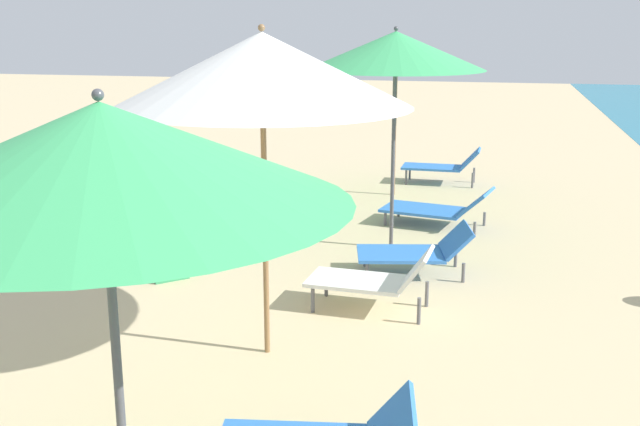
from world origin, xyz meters
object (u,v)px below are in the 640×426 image
at_px(umbrella_fourth, 262,70).
at_px(lounger_fifth_shoreside, 439,208).
at_px(lounger_fourth_shoreside, 374,278).
at_px(umbrella_farthest, 397,54).
at_px(lounger_fifth_inland, 417,250).
at_px(umbrella_third, 102,154).
at_px(cooler_box, 168,266).
at_px(umbrella_fifth, 396,51).
at_px(lounger_farthest_shoreside, 443,165).

bearing_deg(umbrella_fourth, lounger_fifth_shoreside, 75.57).
distance_m(umbrella_fourth, lounger_fourth_shoreside, 2.64).
bearing_deg(lounger_fifth_shoreside, umbrella_farthest, -52.45).
bearing_deg(umbrella_fourth, lounger_fifth_inland, 65.86).
bearing_deg(umbrella_third, cooler_box, 111.02).
relative_size(umbrella_fourth, umbrella_farthest, 1.09).
relative_size(umbrella_farthest, cooler_box, 5.22).
bearing_deg(umbrella_fifth, umbrella_fourth, -101.00).
relative_size(umbrella_third, lounger_fifth_inland, 1.84).
xyz_separation_m(umbrella_third, lounger_fourth_shoreside, (0.75, 4.08, -1.97)).
bearing_deg(lounger_farthest_shoreside, umbrella_farthest, 56.54).
height_order(lounger_fifth_inland, umbrella_farthest, umbrella_farthest).
distance_m(umbrella_fourth, lounger_fifth_shoreside, 5.38).
bearing_deg(lounger_fifth_shoreside, umbrella_third, 93.27).
relative_size(umbrella_fifth, lounger_fifth_inland, 2.00).
bearing_deg(lounger_farthest_shoreside, lounger_fourth_shoreside, 89.11).
xyz_separation_m(umbrella_fourth, lounger_fifth_shoreside, (1.22, 4.73, -2.27)).
xyz_separation_m(lounger_fourth_shoreside, cooler_box, (-2.50, 0.47, -0.19)).
distance_m(umbrella_fifth, lounger_fifth_shoreside, 2.65).
bearing_deg(umbrella_fifth, lounger_fifth_inland, -66.95).
xyz_separation_m(umbrella_third, lounger_farthest_shoreside, (1.05, 10.56, -1.97)).
xyz_separation_m(lounger_fifth_shoreside, umbrella_farthest, (-0.90, 1.90, 2.11)).
bearing_deg(lounger_fifth_shoreside, umbrella_fourth, 87.70).
xyz_separation_m(umbrella_third, umbrella_farthest, (0.28, 9.47, 0.07)).
relative_size(lounger_fifth_shoreside, umbrella_farthest, 0.62).
xyz_separation_m(umbrella_fifth, lounger_fifth_inland, (0.43, -1.02, -2.27)).
distance_m(umbrella_fourth, cooler_box, 3.40).
relative_size(umbrella_fourth, umbrella_fifth, 1.02).
distance_m(umbrella_third, cooler_box, 5.33).
relative_size(lounger_fourth_shoreside, cooler_box, 2.54).
bearing_deg(cooler_box, umbrella_fifth, 36.82).
bearing_deg(lounger_fifth_inland, lounger_fifth_shoreside, -104.30).
bearing_deg(lounger_fourth_shoreside, lounger_fifth_inland, -100.37).
distance_m(lounger_fourth_shoreside, lounger_fifth_shoreside, 3.52).
bearing_deg(lounger_farthest_shoreside, umbrella_third, 86.04).
xyz_separation_m(lounger_fifth_inland, umbrella_farthest, (-0.80, 4.15, 2.09)).
bearing_deg(umbrella_fourth, umbrella_third, -89.24).
xyz_separation_m(umbrella_fifth, cooler_box, (-2.39, -1.79, -2.41)).
height_order(umbrella_fourth, lounger_farthest_shoreside, umbrella_fourth).
xyz_separation_m(lounger_fourth_shoreside, lounger_farthest_shoreside, (0.29, 6.49, -0.00)).
xyz_separation_m(lounger_fifth_shoreside, cooler_box, (-2.93, -3.02, -0.12)).
bearing_deg(umbrella_fifth, cooler_box, -143.18).
xyz_separation_m(umbrella_fourth, umbrella_fifth, (0.68, 3.50, 0.02)).
height_order(umbrella_farthest, lounger_farthest_shoreside, umbrella_farthest).
bearing_deg(lounger_fifth_shoreside, lounger_farthest_shoreside, -75.34).
bearing_deg(lounger_fifth_inland, lounger_farthest_shoreside, -101.34).
bearing_deg(lounger_fourth_shoreside, umbrella_fifth, -83.10).
bearing_deg(umbrella_farthest, umbrella_third, -91.67).
distance_m(lounger_fourth_shoreside, cooler_box, 2.55).
relative_size(lounger_fourth_shoreside, lounger_farthest_shoreside, 0.93).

